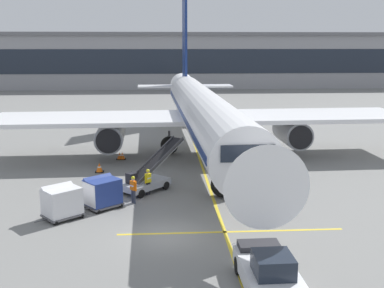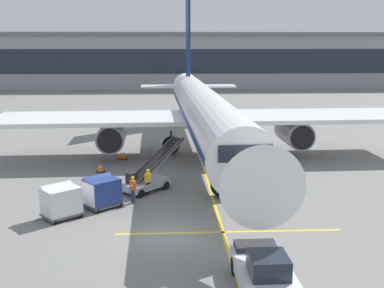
{
  "view_description": "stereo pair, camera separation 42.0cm",
  "coord_description": "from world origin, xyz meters",
  "px_view_note": "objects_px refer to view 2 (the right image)",
  "views": [
    {
      "loc": [
        -0.25,
        -23.11,
        9.71
      ],
      "look_at": [
        1.77,
        7.55,
        3.25
      ],
      "focal_mm": 44.48,
      "sensor_mm": 36.0,
      "label": 1
    },
    {
      "loc": [
        0.17,
        -23.14,
        9.71
      ],
      "look_at": [
        1.77,
        7.55,
        3.25
      ],
      "focal_mm": 44.48,
      "sensor_mm": 36.0,
      "label": 2
    }
  ],
  "objects_px": {
    "safety_cone_wingtip": "(121,156)",
    "ground_crew_by_loader": "(148,180)",
    "belt_loader": "(148,177)",
    "baggage_cart_second": "(61,201)",
    "baggage_cart_lead": "(102,191)",
    "pushback_tug": "(264,271)",
    "safety_cone_engine_keepout": "(100,167)",
    "safety_cone_nose_mark": "(124,155)",
    "ground_crew_by_carts": "(133,188)",
    "parked_airplane": "(204,112)"
  },
  "relations": [
    {
      "from": "pushback_tug",
      "to": "ground_crew_by_carts",
      "type": "bearing_deg",
      "value": 118.35
    },
    {
      "from": "baggage_cart_lead",
      "to": "ground_crew_by_carts",
      "type": "height_order",
      "value": "baggage_cart_lead"
    },
    {
      "from": "baggage_cart_second",
      "to": "ground_crew_by_loader",
      "type": "distance_m",
      "value": 6.23
    },
    {
      "from": "baggage_cart_lead",
      "to": "safety_cone_engine_keepout",
      "type": "distance_m",
      "value": 8.35
    },
    {
      "from": "belt_loader",
      "to": "baggage_cart_second",
      "type": "relative_size",
      "value": 1.77
    },
    {
      "from": "belt_loader",
      "to": "baggage_cart_second",
      "type": "xyz_separation_m",
      "value": [
        -4.74,
        -4.93,
        0.1
      ]
    },
    {
      "from": "baggage_cart_second",
      "to": "safety_cone_nose_mark",
      "type": "height_order",
      "value": "baggage_cart_second"
    },
    {
      "from": "baggage_cart_second",
      "to": "safety_cone_engine_keepout",
      "type": "height_order",
      "value": "baggage_cart_second"
    },
    {
      "from": "pushback_tug",
      "to": "safety_cone_nose_mark",
      "type": "xyz_separation_m",
      "value": [
        -7.57,
        22.74,
        -0.51
      ]
    },
    {
      "from": "parked_airplane",
      "to": "safety_cone_nose_mark",
      "type": "xyz_separation_m",
      "value": [
        -6.96,
        -0.99,
        -3.59
      ]
    },
    {
      "from": "ground_crew_by_carts",
      "to": "baggage_cart_lead",
      "type": "bearing_deg",
      "value": -159.2
    },
    {
      "from": "baggage_cart_second",
      "to": "safety_cone_engine_keepout",
      "type": "xyz_separation_m",
      "value": [
        0.87,
        9.9,
        -0.64
      ]
    },
    {
      "from": "safety_cone_engine_keepout",
      "to": "pushback_tug",
      "type": "bearing_deg",
      "value": -64.17
    },
    {
      "from": "parked_airplane",
      "to": "belt_loader",
      "type": "xyz_separation_m",
      "value": [
        -4.53,
        -10.07,
        -3.0
      ]
    },
    {
      "from": "baggage_cart_second",
      "to": "safety_cone_wingtip",
      "type": "relative_size",
      "value": 4.27
    },
    {
      "from": "belt_loader",
      "to": "pushback_tug",
      "type": "relative_size",
      "value": 1.05
    },
    {
      "from": "pushback_tug",
      "to": "safety_cone_wingtip",
      "type": "height_order",
      "value": "pushback_tug"
    },
    {
      "from": "parked_airplane",
      "to": "safety_cone_engine_keepout",
      "type": "height_order",
      "value": "parked_airplane"
    },
    {
      "from": "ground_crew_by_carts",
      "to": "safety_cone_engine_keepout",
      "type": "xyz_separation_m",
      "value": [
        -3.04,
        7.55,
        -0.64
      ]
    },
    {
      "from": "safety_cone_wingtip",
      "to": "safety_cone_nose_mark",
      "type": "distance_m",
      "value": 0.25
    },
    {
      "from": "safety_cone_wingtip",
      "to": "safety_cone_engine_keepout",
      "type": "bearing_deg",
      "value": -106.16
    },
    {
      "from": "belt_loader",
      "to": "safety_cone_engine_keepout",
      "type": "height_order",
      "value": "belt_loader"
    },
    {
      "from": "parked_airplane",
      "to": "ground_crew_by_carts",
      "type": "bearing_deg",
      "value": -112.98
    },
    {
      "from": "belt_loader",
      "to": "safety_cone_nose_mark",
      "type": "xyz_separation_m",
      "value": [
        -2.42,
        9.08,
        -0.58
      ]
    },
    {
      "from": "ground_crew_by_loader",
      "to": "safety_cone_engine_keepout",
      "type": "distance_m",
      "value": 7.11
    },
    {
      "from": "baggage_cart_lead",
      "to": "safety_cone_engine_keepout",
      "type": "bearing_deg",
      "value": 98.34
    },
    {
      "from": "safety_cone_engine_keepout",
      "to": "safety_cone_wingtip",
      "type": "relative_size",
      "value": 1.2
    },
    {
      "from": "pushback_tug",
      "to": "safety_cone_wingtip",
      "type": "xyz_separation_m",
      "value": [
        -7.82,
        22.77,
        -0.53
      ]
    },
    {
      "from": "safety_cone_engine_keepout",
      "to": "safety_cone_wingtip",
      "type": "distance_m",
      "value": 4.31
    },
    {
      "from": "baggage_cart_lead",
      "to": "safety_cone_wingtip",
      "type": "relative_size",
      "value": 4.27
    },
    {
      "from": "belt_loader",
      "to": "baggage_cart_lead",
      "type": "xyz_separation_m",
      "value": [
        -2.66,
        -3.27,
        0.1
      ]
    },
    {
      "from": "belt_loader",
      "to": "parked_airplane",
      "type": "bearing_deg",
      "value": 65.76
    },
    {
      "from": "baggage_cart_lead",
      "to": "pushback_tug",
      "type": "relative_size",
      "value": 0.59
    },
    {
      "from": "parked_airplane",
      "to": "safety_cone_nose_mark",
      "type": "height_order",
      "value": "parked_airplane"
    },
    {
      "from": "ground_crew_by_carts",
      "to": "safety_cone_engine_keepout",
      "type": "height_order",
      "value": "ground_crew_by_carts"
    },
    {
      "from": "baggage_cart_second",
      "to": "safety_cone_nose_mark",
      "type": "relative_size",
      "value": 3.99
    },
    {
      "from": "baggage_cart_lead",
      "to": "safety_cone_engine_keepout",
      "type": "height_order",
      "value": "baggage_cart_lead"
    },
    {
      "from": "safety_cone_nose_mark",
      "to": "ground_crew_by_carts",
      "type": "bearing_deg",
      "value": -82.22
    },
    {
      "from": "belt_loader",
      "to": "safety_cone_nose_mark",
      "type": "bearing_deg",
      "value": 104.95
    },
    {
      "from": "safety_cone_nose_mark",
      "to": "baggage_cart_lead",
      "type": "bearing_deg",
      "value": -91.1
    },
    {
      "from": "belt_loader",
      "to": "baggage_cart_second",
      "type": "distance_m",
      "value": 6.84
    },
    {
      "from": "pushback_tug",
      "to": "ground_crew_by_carts",
      "type": "distance_m",
      "value": 12.6
    },
    {
      "from": "baggage_cart_second",
      "to": "ground_crew_by_carts",
      "type": "xyz_separation_m",
      "value": [
        3.91,
        2.35,
        -0.0
      ]
    },
    {
      "from": "belt_loader",
      "to": "safety_cone_nose_mark",
      "type": "relative_size",
      "value": 7.08
    },
    {
      "from": "baggage_cart_second",
      "to": "safety_cone_nose_mark",
      "type": "distance_m",
      "value": 14.21
    },
    {
      "from": "baggage_cart_second",
      "to": "ground_crew_by_loader",
      "type": "xyz_separation_m",
      "value": [
        4.78,
        3.99,
        -0.0
      ]
    },
    {
      "from": "parked_airplane",
      "to": "ground_crew_by_loader",
      "type": "xyz_separation_m",
      "value": [
        -4.49,
        -11.01,
        -2.91
      ]
    },
    {
      "from": "parked_airplane",
      "to": "baggage_cart_second",
      "type": "xyz_separation_m",
      "value": [
        -9.27,
        -15.0,
        -2.91
      ]
    },
    {
      "from": "safety_cone_wingtip",
      "to": "ground_crew_by_loader",
      "type": "bearing_deg",
      "value": -74.89
    },
    {
      "from": "safety_cone_nose_mark",
      "to": "safety_cone_wingtip",
      "type": "bearing_deg",
      "value": 172.49
    }
  ]
}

